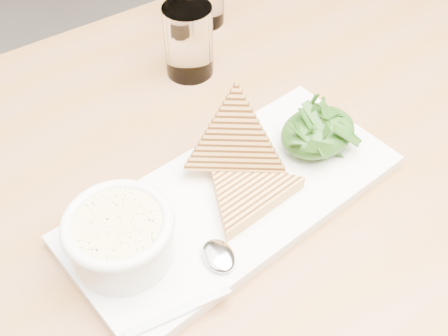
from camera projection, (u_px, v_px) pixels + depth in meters
table_top at (236, 173)px, 0.79m from camera, size 1.35×0.97×0.04m
table_leg_br at (311, 79)px, 1.50m from camera, size 0.06×0.06×0.69m
platter at (234, 199)px, 0.72m from camera, size 0.44×0.20×0.02m
soup_bowl at (121, 240)px, 0.63m from camera, size 0.12×0.12×0.05m
soup at (118, 225)px, 0.61m from camera, size 0.10×0.10×0.01m
bowl_rim at (118, 224)px, 0.61m from camera, size 0.13×0.13×0.01m
sandwich_flat at (246, 191)px, 0.70m from camera, size 0.16×0.16×0.02m
sandwich_lean at (235, 141)px, 0.70m from camera, size 0.21×0.21×0.17m
salad_base at (318, 132)px, 0.76m from camera, size 0.11×0.09×0.04m
arugula_pile at (318, 129)px, 0.75m from camera, size 0.11×0.10×0.05m
spoon_bowl at (219, 256)px, 0.64m from camera, size 0.05×0.06×0.01m
spoon_handle at (179, 311)px, 0.60m from camera, size 0.12×0.04×0.00m
glass_near at (188, 41)px, 0.87m from camera, size 0.08×0.08×0.12m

